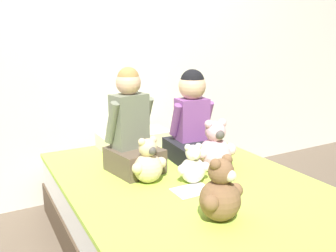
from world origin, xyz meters
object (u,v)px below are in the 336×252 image
at_px(teddy_bear_at_foot_of_bed, 221,194).
at_px(teddy_bear_between_children, 193,166).
at_px(teddy_bear_held_by_left_child, 148,163).
at_px(pillow_at_headboard, 135,139).
at_px(sign_card, 192,190).
at_px(teddy_bear_held_by_right_child, 215,149).
at_px(bed, 188,216).
at_px(child_on_right, 193,123).
at_px(child_on_left, 131,130).

bearing_deg(teddy_bear_at_foot_of_bed, teddy_bear_between_children, 57.95).
xyz_separation_m(teddy_bear_held_by_left_child, pillow_at_headboard, (0.21, 0.69, -0.06)).
xyz_separation_m(teddy_bear_at_foot_of_bed, sign_card, (0.06, 0.33, -0.13)).
bearing_deg(teddy_bear_held_by_right_child, bed, -154.23).
height_order(teddy_bear_held_by_left_child, teddy_bear_at_foot_of_bed, teddy_bear_at_foot_of_bed).
relative_size(bed, teddy_bear_held_by_right_child, 5.77).
distance_m(teddy_bear_held_by_right_child, teddy_bear_between_children, 0.25).
bearing_deg(child_on_right, teddy_bear_held_by_right_child, -86.32).
distance_m(bed, child_on_right, 0.64).
bearing_deg(pillow_at_headboard, teddy_bear_held_by_left_child, -107.17).
bearing_deg(teddy_bear_between_children, teddy_bear_held_by_left_child, 160.93).
bearing_deg(teddy_bear_held_by_right_child, child_on_right, 97.32).
xyz_separation_m(child_on_left, teddy_bear_between_children, (0.23, -0.35, -0.17)).
relative_size(child_on_left, teddy_bear_held_by_right_child, 1.96).
bearing_deg(teddy_bear_between_children, child_on_right, 68.13).
distance_m(teddy_bear_held_by_right_child, pillow_at_headboard, 0.76).
height_order(child_on_right, teddy_bear_held_by_left_child, child_on_right).
bearing_deg(bed, teddy_bear_held_by_right_child, 17.86).
height_order(child_on_left, teddy_bear_held_by_left_child, child_on_left).
relative_size(teddy_bear_between_children, pillow_at_headboard, 0.43).
bearing_deg(teddy_bear_held_by_right_child, pillow_at_headboard, 116.36).
bearing_deg(child_on_right, teddy_bear_between_children, -118.34).
bearing_deg(pillow_at_headboard, child_on_right, -62.17).
height_order(bed, child_on_left, child_on_left).
bearing_deg(teddy_bear_at_foot_of_bed, child_on_left, 82.00).
bearing_deg(bed, teddy_bear_held_by_left_child, 153.14).
xyz_separation_m(teddy_bear_at_foot_of_bed, pillow_at_headboard, (0.11, 1.24, -0.07)).
distance_m(child_on_left, teddy_bear_at_foot_of_bed, 0.80).
distance_m(teddy_bear_held_by_left_child, teddy_bear_at_foot_of_bed, 0.57).
bearing_deg(teddy_bear_at_foot_of_bed, teddy_bear_held_by_left_child, 84.62).
bearing_deg(bed, child_on_right, 54.21).
relative_size(child_on_left, sign_card, 3.11).
relative_size(teddy_bear_held_by_right_child, teddy_bear_at_foot_of_bed, 1.07).
bearing_deg(child_on_right, bed, -121.52).
xyz_separation_m(child_on_left, sign_card, (0.17, -0.45, -0.26)).
relative_size(teddy_bear_between_children, sign_card, 1.13).
bearing_deg(pillow_at_headboard, bed, -90.00).
bearing_deg(child_on_right, teddy_bear_at_foot_of_bed, -109.92).
relative_size(child_on_left, child_on_right, 1.06).
bearing_deg(teddy_bear_between_children, pillow_at_headboard, 101.67).
height_order(teddy_bear_held_by_left_child, teddy_bear_between_children, teddy_bear_held_by_left_child).
height_order(teddy_bear_held_by_right_child, pillow_at_headboard, teddy_bear_held_by_right_child).
height_order(bed, teddy_bear_held_by_right_child, teddy_bear_held_by_right_child).
relative_size(teddy_bear_held_by_left_child, teddy_bear_between_children, 1.16).
bearing_deg(pillow_at_headboard, teddy_bear_between_children, -89.07).
bearing_deg(child_on_left, teddy_bear_held_by_left_child, -99.51).
relative_size(child_on_right, teddy_bear_held_by_right_child, 1.86).
height_order(teddy_bear_between_children, teddy_bear_at_foot_of_bed, teddy_bear_at_foot_of_bed).
xyz_separation_m(child_on_left, teddy_bear_held_by_left_child, (0.01, -0.22, -0.15)).
bearing_deg(child_on_left, teddy_bear_at_foot_of_bed, -92.92).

